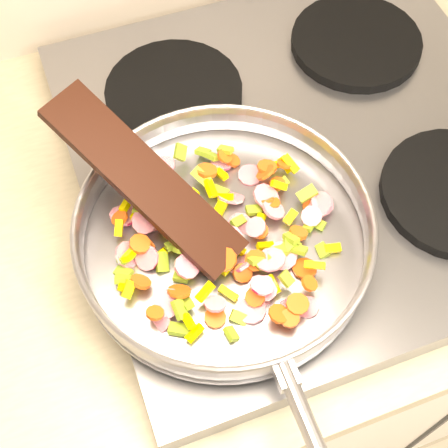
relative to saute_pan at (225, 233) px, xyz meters
name	(u,v)px	position (x,y,z in m)	size (l,w,h in m)	color
cooktop	(306,153)	(0.16, 0.11, -0.06)	(0.60, 0.60, 0.04)	#939399
grate_fl	(248,262)	(0.02, -0.03, -0.04)	(0.19, 0.19, 0.02)	black
grate_bl	(174,92)	(0.02, 0.25, -0.04)	(0.19, 0.19, 0.02)	black
grate_br	(356,42)	(0.30, 0.25, -0.04)	(0.19, 0.19, 0.02)	black
saute_pan	(225,233)	(0.00, 0.00, 0.00)	(0.37, 0.55, 0.05)	#9E9EA5
vegetable_heap	(220,235)	(-0.01, 0.00, -0.01)	(0.27, 0.28, 0.05)	#D85113
wooden_spatula	(144,180)	(-0.07, 0.07, 0.04)	(0.27, 0.06, 0.01)	black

